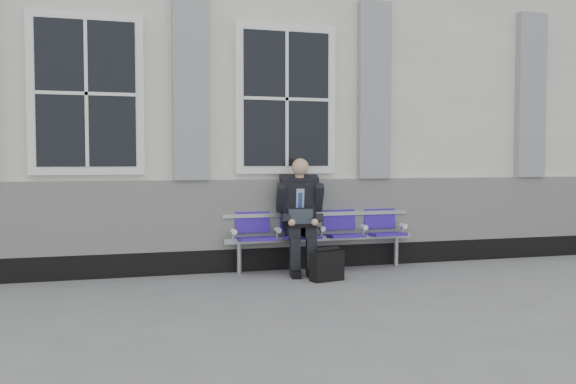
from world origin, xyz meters
name	(u,v)px	position (x,y,z in m)	size (l,w,h in m)	color
ground	(292,293)	(0.00, 0.00, 0.00)	(70.00, 70.00, 0.00)	slate
station_building	(229,112)	(-0.02, 3.47, 2.22)	(14.40, 4.40, 4.49)	silver
bench	(320,228)	(0.79, 1.32, 0.55)	(2.60, 0.47, 0.91)	#9EA0A3
businessman	(300,211)	(0.47, 1.19, 0.79)	(0.64, 0.86, 1.47)	black
briefcase	(327,265)	(0.60, 0.53, 0.19)	(0.43, 0.27, 0.41)	black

